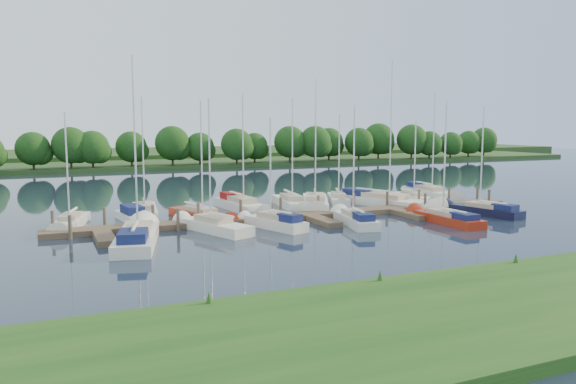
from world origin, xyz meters
name	(u,v)px	position (x,y,z in m)	size (l,w,h in m)	color
ground	(357,236)	(0.00, 0.00, 0.00)	(260.00, 260.00, 0.00)	#1B2536
near_bank	(552,298)	(0.00, -16.00, 0.25)	(90.00, 10.00, 0.50)	#194614
dock	(310,217)	(0.00, 7.31, 0.20)	(40.00, 6.00, 0.40)	#4C3A2B
mooring_pilings	(304,210)	(0.00, 8.43, 0.60)	(38.24, 2.84, 2.00)	#473D33
far_shore	(153,163)	(0.00, 75.00, 0.30)	(180.00, 30.00, 0.60)	#28451A
distant_hill	(133,154)	(0.00, 100.00, 0.70)	(220.00, 40.00, 1.40)	#304F22
treeline	(145,145)	(-3.76, 61.83, 4.22)	(145.10, 9.85, 8.20)	#38281C
sailboat_n_0	(71,223)	(-17.76, 11.46, 0.27)	(3.14, 6.91, 8.82)	white
motorboat	(133,217)	(-13.12, 12.11, 0.33)	(2.18, 5.64, 1.52)	white
sailboat_n_2	(145,212)	(-11.83, 14.47, 0.27)	(2.82, 8.07, 10.14)	white
sailboat_n_3	(201,216)	(-8.01, 10.82, 0.27)	(3.63, 7.73, 9.78)	#9B220E
sailboat_n_4	(241,206)	(-3.53, 13.93, 0.34)	(2.69, 8.29, 10.64)	white
sailboat_n_5	(292,204)	(1.31, 13.88, 0.28)	(2.86, 8.11, 10.34)	white
sailboat_n_6	(315,204)	(3.28, 12.98, 0.28)	(5.58, 9.20, 11.98)	white
sailboat_n_7	(338,200)	(6.58, 14.58, 0.27)	(3.81, 6.74, 8.83)	white
sailboat_n_8	(385,202)	(9.67, 11.17, 0.33)	(5.73, 10.95, 13.86)	white
sailboat_n_9	(413,199)	(13.81, 12.58, 0.27)	(1.73, 6.48, 8.32)	white
sailboat_n_10	(430,193)	(17.84, 15.09, 0.33)	(2.80, 8.87, 11.19)	white
sailboat_s_0	(137,238)	(-14.16, 3.48, 0.33)	(4.22, 9.82, 12.34)	white
sailboat_s_1	(213,227)	(-8.59, 5.48, 0.28)	(3.90, 7.51, 9.79)	white
sailboat_s_2	(274,224)	(-4.16, 4.81, 0.34)	(3.20, 6.40, 8.46)	white
sailboat_s_3	(355,220)	(2.09, 3.89, 0.32)	(2.99, 7.36, 9.37)	white
sailboat_s_4	(446,219)	(8.88, 1.60, 0.31)	(1.87, 7.58, 9.63)	#9B220E
sailboat_s_5	(484,211)	(14.29, 3.36, 0.32)	(3.05, 7.34, 9.31)	black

